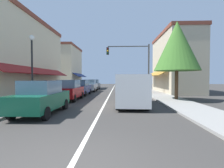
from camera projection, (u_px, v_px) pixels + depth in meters
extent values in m
plane|color=#33302D|center=(110.00, 93.00, 21.35)|extent=(80.00, 80.00, 0.00)
cube|color=gray|center=(68.00, 93.00, 21.55)|extent=(2.60, 56.00, 0.12)
cube|color=gray|center=(153.00, 93.00, 21.14)|extent=(2.60, 56.00, 0.12)
cube|color=silver|center=(110.00, 93.00, 21.35)|extent=(0.14, 52.00, 0.01)
cube|color=beige|center=(13.00, 59.00, 15.57)|extent=(4.17, 14.00, 7.46)
cube|color=brown|center=(12.00, 17.00, 15.45)|extent=(4.37, 14.20, 0.40)
cube|color=slate|center=(34.00, 84.00, 15.56)|extent=(0.08, 10.64, 1.80)
cube|color=maroon|center=(41.00, 71.00, 15.50)|extent=(1.27, 11.76, 0.73)
cube|color=slate|center=(13.00, 32.00, 12.37)|extent=(0.08, 1.10, 1.30)
cube|color=slate|center=(48.00, 47.00, 18.52)|extent=(0.08, 1.10, 1.30)
cube|color=#BCAD8E|center=(175.00, 65.00, 22.90)|extent=(4.05, 10.00, 7.67)
cube|color=brown|center=(175.00, 35.00, 22.77)|extent=(4.25, 10.20, 0.40)
cube|color=slate|center=(160.00, 82.00, 23.04)|extent=(0.08, 7.60, 1.80)
cube|color=olive|center=(156.00, 74.00, 23.03)|extent=(1.27, 8.40, 0.73)
cube|color=slate|center=(165.00, 50.00, 20.72)|extent=(0.08, 1.10, 1.30)
cube|color=slate|center=(157.00, 55.00, 25.11)|extent=(0.08, 1.10, 1.30)
cube|color=beige|center=(63.00, 69.00, 31.57)|extent=(5.43, 8.00, 7.60)
cube|color=brown|center=(63.00, 48.00, 31.45)|extent=(5.63, 8.20, 0.40)
cube|color=slate|center=(77.00, 81.00, 31.55)|extent=(0.08, 6.08, 1.80)
cube|color=navy|center=(80.00, 75.00, 31.49)|extent=(1.27, 6.72, 0.73)
cube|color=slate|center=(74.00, 59.00, 29.66)|extent=(0.08, 1.10, 1.30)
cube|color=slate|center=(79.00, 61.00, 33.18)|extent=(0.08, 1.10, 1.30)
cube|color=#0F4C33|center=(42.00, 101.00, 8.80)|extent=(1.72, 4.10, 0.80)
cube|color=slate|center=(41.00, 87.00, 8.68)|extent=(1.52, 2.00, 0.66)
cylinder|color=black|center=(40.00, 104.00, 10.19)|extent=(0.20, 0.62, 0.62)
cylinder|color=black|center=(65.00, 104.00, 10.13)|extent=(0.20, 0.62, 0.62)
cylinder|color=black|center=(11.00, 113.00, 7.49)|extent=(0.20, 0.62, 0.62)
cylinder|color=black|center=(46.00, 113.00, 7.43)|extent=(0.20, 0.62, 0.62)
cube|color=maroon|center=(69.00, 92.00, 14.52)|extent=(1.73, 4.11, 0.80)
cube|color=slate|center=(69.00, 84.00, 14.39)|extent=(1.53, 2.00, 0.66)
cylinder|color=black|center=(65.00, 95.00, 15.91)|extent=(0.20, 0.62, 0.62)
cylinder|color=black|center=(82.00, 95.00, 15.85)|extent=(0.20, 0.62, 0.62)
cylinder|color=black|center=(55.00, 98.00, 13.21)|extent=(0.20, 0.62, 0.62)
cylinder|color=black|center=(74.00, 98.00, 13.14)|extent=(0.20, 0.62, 0.62)
cube|color=navy|center=(81.00, 89.00, 18.91)|extent=(1.80, 4.13, 0.80)
cube|color=slate|center=(81.00, 83.00, 18.79)|extent=(1.56, 2.03, 0.66)
cylinder|color=black|center=(77.00, 92.00, 20.32)|extent=(0.21, 0.62, 0.62)
cylinder|color=black|center=(90.00, 92.00, 20.23)|extent=(0.21, 0.62, 0.62)
cylinder|color=black|center=(70.00, 93.00, 17.62)|extent=(0.21, 0.62, 0.62)
cylinder|color=black|center=(85.00, 94.00, 17.53)|extent=(0.21, 0.62, 0.62)
cube|color=#B7BABF|center=(90.00, 87.00, 24.42)|extent=(1.75, 4.11, 0.80)
cube|color=slate|center=(90.00, 82.00, 24.30)|extent=(1.54, 2.01, 0.66)
cylinder|color=black|center=(86.00, 89.00, 25.81)|extent=(0.21, 0.62, 0.62)
cylinder|color=black|center=(97.00, 89.00, 25.77)|extent=(0.21, 0.62, 0.62)
cylinder|color=black|center=(83.00, 90.00, 23.11)|extent=(0.21, 0.62, 0.62)
cylinder|color=black|center=(94.00, 90.00, 23.06)|extent=(0.21, 0.62, 0.62)
cube|color=#4C5156|center=(94.00, 85.00, 29.16)|extent=(1.74, 4.11, 0.80)
cube|color=slate|center=(94.00, 81.00, 29.04)|extent=(1.53, 2.01, 0.66)
cylinder|color=black|center=(91.00, 87.00, 30.56)|extent=(0.20, 0.62, 0.62)
cylinder|color=black|center=(100.00, 87.00, 30.49)|extent=(0.20, 0.62, 0.62)
cylinder|color=black|center=(88.00, 88.00, 27.86)|extent=(0.20, 0.62, 0.62)
cylinder|color=black|center=(98.00, 88.00, 27.79)|extent=(0.20, 0.62, 0.62)
cube|color=silver|center=(131.00, 89.00, 11.44)|extent=(2.11, 5.06, 1.90)
cube|color=slate|center=(130.00, 82.00, 13.82)|extent=(1.73, 0.32, 0.84)
cube|color=black|center=(130.00, 95.00, 14.04)|extent=(1.87, 0.25, 0.24)
cylinder|color=black|center=(119.00, 98.00, 13.07)|extent=(0.26, 0.73, 0.72)
cylinder|color=black|center=(141.00, 98.00, 12.95)|extent=(0.26, 0.73, 0.72)
cylinder|color=black|center=(118.00, 104.00, 9.98)|extent=(0.26, 0.73, 0.72)
cylinder|color=black|center=(147.00, 104.00, 9.86)|extent=(0.26, 0.73, 0.72)
cylinder|color=#333333|center=(149.00, 69.00, 20.65)|extent=(0.18, 0.18, 6.17)
cylinder|color=#333333|center=(128.00, 46.00, 20.66)|extent=(5.10, 0.12, 0.12)
cube|color=black|center=(108.00, 51.00, 20.59)|extent=(0.30, 0.24, 0.90)
sphere|color=#420F0F|center=(108.00, 49.00, 20.45)|extent=(0.20, 0.20, 0.20)
sphere|color=yellow|center=(108.00, 51.00, 20.46)|extent=(0.20, 0.20, 0.20)
sphere|color=#0C3316|center=(108.00, 53.00, 20.47)|extent=(0.20, 0.20, 0.20)
cylinder|color=black|center=(32.00, 73.00, 11.31)|extent=(0.12, 0.12, 4.47)
sphere|color=white|center=(32.00, 38.00, 11.23)|extent=(0.36, 0.36, 0.36)
cylinder|color=#4C331E|center=(176.00, 82.00, 14.37)|extent=(0.30, 0.30, 3.15)
cone|color=#386626|center=(177.00, 46.00, 14.27)|extent=(3.87, 3.87, 4.25)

